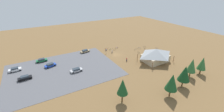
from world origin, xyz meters
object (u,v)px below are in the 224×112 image
pine_midwest (202,63)px  pine_mideast (172,82)px  car_white_second_row (15,69)px  lot_sign (106,51)px  bicycle_white_by_bin (144,47)px  car_black_front_row (25,78)px  visitor_crossing_yard (127,59)px  car_silver_back_corner (76,70)px  bicycle_black_yard_center (145,49)px  bicycle_orange_lone_east (138,53)px  bicycle_purple_yard_front (117,48)px  visitor_at_bikes (112,51)px  bike_pavilion (156,55)px  car_blue_far_end (50,65)px  bicycle_silver_yard_left (136,49)px  pine_far_west (185,73)px  bicycle_green_edge_north (110,50)px  car_green_by_curb (42,60)px  bicycle_blue_mid_cluster (139,48)px  bicycle_teal_back_row (145,51)px  bicycle_red_near_sign (106,49)px  car_tan_end_stall (85,51)px  bicycle_yellow_trailside (114,49)px  trash_bin (106,50)px  bicycle_purple_front_row (157,48)px  pine_east (123,87)px

pine_midwest → pine_mideast: 20.25m
car_white_second_row → lot_sign: bearing=176.6°
bicycle_white_by_bin → car_black_front_row: size_ratio=0.34×
visitor_crossing_yard → car_silver_back_corner: bearing=-5.3°
bicycle_black_yard_center → visitor_crossing_yard: visitor_crossing_yard is taller
bicycle_orange_lone_east → visitor_crossing_yard: visitor_crossing_yard is taller
bicycle_purple_yard_front → visitor_at_bikes: 6.71m
bike_pavilion → car_blue_far_end: bike_pavilion is taller
bicycle_silver_yard_left → lot_sign: bearing=-12.4°
pine_far_west → pine_mideast: size_ratio=0.99×
bicycle_white_by_bin → car_white_second_row: bearing=-4.9°
bicycle_green_edge_north → car_green_by_curb: 32.36m
pine_midwest → bicycle_black_yard_center: 28.61m
car_blue_far_end → bicycle_blue_mid_cluster: bearing=176.7°
bicycle_teal_back_row → car_black_front_row: (53.12, -1.96, 0.38)m
visitor_at_bikes → bicycle_blue_mid_cluster: bearing=171.9°
car_green_by_curb → visitor_at_bikes: visitor_at_bikes is taller
pine_midwest → bicycle_red_near_sign: 43.23m
bicycle_silver_yard_left → car_white_second_row: bearing=-6.0°
bicycle_green_edge_north → car_white_second_row: (42.04, 0.33, 0.37)m
pine_mideast → visitor_at_bikes: pine_mideast is taller
lot_sign → car_green_by_curb: lot_sign is taller
car_green_by_curb → car_tan_end_stall: bearing=-178.4°
bicycle_yellow_trailside → bicycle_silver_yard_left: 11.28m
bicycle_white_by_bin → car_tan_end_stall: car_tan_end_stall is taller
bicycle_white_by_bin → bicycle_purple_yard_front: size_ratio=0.89×
trash_bin → car_black_front_row: car_black_front_row is taller
car_tan_end_stall → pine_far_west: bearing=112.6°
bicycle_purple_front_row → pine_east: bearing=32.9°
pine_midwest → car_black_front_row: size_ratio=1.51×
car_green_by_curb → car_blue_far_end: bearing=111.4°
bicycle_yellow_trailside → bicycle_red_near_sign: bearing=-39.6°
bicycle_purple_yard_front → bike_pavilion: bearing=108.0°
bicycle_orange_lone_east → visitor_at_bikes: (11.23, -6.59, 0.48)m
pine_midwest → bicycle_silver_yard_left: (6.25, -30.62, -4.01)m
car_green_by_curb → bicycle_green_edge_north: bearing=174.2°
visitor_at_bikes → bicycle_white_by_bin: bearing=174.4°
bicycle_purple_front_row → bicycle_white_by_bin: (3.86, -5.12, 0.00)m
bicycle_green_edge_north → bicycle_red_near_sign: 2.23m
bicycle_red_near_sign → car_green_by_curb: car_green_by_curb is taller
trash_bin → pine_far_west: size_ratio=0.12×
bicycle_blue_mid_cluster → bicycle_teal_back_row: bearing=89.4°
bicycle_purple_front_row → pine_midwest: bearing=81.3°
bicycle_teal_back_row → visitor_at_bikes: size_ratio=1.06×
bicycle_green_edge_north → visitor_at_bikes: bearing=75.8°
car_green_by_curb → bicycle_purple_yard_front: bearing=175.7°
bicycle_silver_yard_left → bicycle_purple_yard_front: size_ratio=0.96×
bicycle_yellow_trailside → bicycle_silver_yard_left: (-9.92, 5.36, -0.02)m
bicycle_silver_yard_left → bicycle_red_near_sign: (12.98, -7.90, 0.04)m
car_green_by_curb → visitor_at_bikes: 32.02m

